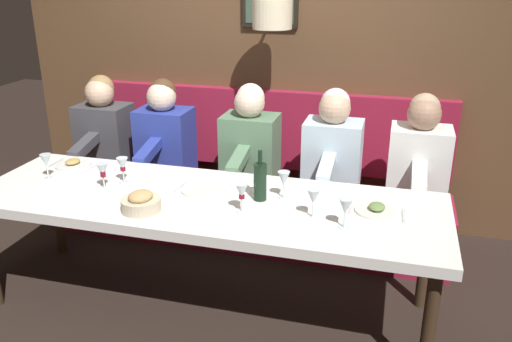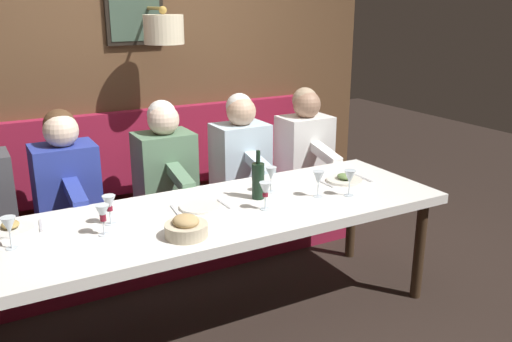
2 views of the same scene
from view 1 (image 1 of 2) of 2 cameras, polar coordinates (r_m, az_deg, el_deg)
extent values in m
plane|color=black|center=(3.48, -5.15, -14.10)|extent=(12.00, 12.00, 0.00)
cube|color=silver|center=(3.13, -5.57, -3.39)|extent=(0.90, 2.79, 0.06)
cylinder|color=#352416|center=(2.85, 18.15, -15.77)|extent=(0.07, 0.07, 0.68)
cylinder|color=#352416|center=(3.44, 17.81, -8.91)|extent=(0.07, 0.07, 0.68)
cylinder|color=#352416|center=(4.15, -20.63, -3.97)|extent=(0.07, 0.07, 0.68)
cube|color=maroon|center=(4.10, -0.94, -4.64)|extent=(0.52, 2.99, 0.45)
cube|color=brown|center=(4.30, 1.23, 13.67)|extent=(0.10, 4.19, 2.90)
cube|color=maroon|center=(4.35, 0.87, 4.61)|extent=(0.10, 2.99, 0.64)
cylinder|color=beige|center=(3.86, 1.77, 16.56)|extent=(0.28, 0.28, 0.20)
cube|color=white|center=(3.77, 17.07, 0.38)|extent=(0.30, 0.40, 0.56)
sphere|color=#A37A60|center=(3.64, 17.70, 5.87)|extent=(0.22, 0.22, 0.22)
sphere|color=tan|center=(3.66, 17.74, 6.45)|extent=(0.20, 0.20, 0.20)
cube|color=white|center=(3.48, 17.19, -0.62)|extent=(0.33, 0.09, 0.14)
cube|color=silver|center=(3.79, 8.22, 1.22)|extent=(0.30, 0.40, 0.56)
sphere|color=#D1A889|center=(3.66, 8.48, 6.71)|extent=(0.22, 0.22, 0.22)
sphere|color=silver|center=(3.68, 8.57, 7.29)|extent=(0.20, 0.20, 0.20)
cube|color=silver|center=(3.50, 7.62, 0.29)|extent=(0.33, 0.09, 0.14)
cube|color=#567A5B|center=(3.90, -0.62, 2.02)|extent=(0.30, 0.40, 0.56)
sphere|color=beige|center=(3.77, -0.72, 7.38)|extent=(0.22, 0.22, 0.22)
sphere|color=silver|center=(3.80, -0.60, 7.93)|extent=(0.20, 0.20, 0.20)
cube|color=#567A5B|center=(3.62, -1.88, 1.19)|extent=(0.33, 0.09, 0.14)
cube|color=#283893|center=(4.13, -9.72, 2.80)|extent=(0.30, 0.40, 0.56)
sphere|color=beige|center=(4.01, -10.17, 7.87)|extent=(0.22, 0.22, 0.22)
sphere|color=#4C331E|center=(4.03, -10.02, 8.39)|extent=(0.20, 0.20, 0.20)
cube|color=#283893|center=(3.87, -11.54, 2.07)|extent=(0.33, 0.09, 0.14)
cube|color=#3D3D42|center=(4.37, -15.91, 3.30)|extent=(0.30, 0.40, 0.56)
sphere|color=#D1A889|center=(4.26, -16.55, 8.08)|extent=(0.22, 0.22, 0.22)
sphere|color=#937047|center=(4.27, -16.39, 8.57)|extent=(0.20, 0.20, 0.20)
cube|color=#3D3D42|center=(4.12, -17.99, 2.62)|extent=(0.33, 0.09, 0.14)
cylinder|color=silver|center=(3.00, 12.88, -4.20)|extent=(0.24, 0.24, 0.01)
ellipsoid|color=#668447|center=(2.99, 12.92, -3.76)|extent=(0.11, 0.09, 0.04)
cube|color=silver|center=(2.98, 15.64, -4.69)|extent=(0.17, 0.02, 0.01)
cube|color=silver|center=(3.02, 10.15, -3.84)|extent=(0.18, 0.02, 0.01)
cylinder|color=silver|center=(3.80, -19.12, 0.62)|extent=(0.24, 0.24, 0.01)
ellipsoid|color=#AD8E4C|center=(3.80, -19.16, 0.98)|extent=(0.11, 0.09, 0.04)
cube|color=silver|center=(3.71, -17.42, 0.26)|extent=(0.17, 0.03, 0.01)
cube|color=silver|center=(3.90, -20.72, 0.85)|extent=(0.18, 0.02, 0.01)
cylinder|color=silver|center=(3.20, -5.94, -2.07)|extent=(0.24, 0.24, 0.01)
cube|color=silver|center=(3.14, -3.60, -2.55)|extent=(0.17, 0.02, 0.01)
cube|color=silver|center=(3.27, -8.19, -1.72)|extent=(0.18, 0.03, 0.01)
cylinder|color=silver|center=(3.63, -21.47, -0.73)|extent=(0.06, 0.06, 0.00)
cylinder|color=silver|center=(3.62, -21.55, -0.15)|extent=(0.01, 0.01, 0.07)
cone|color=silver|center=(3.59, -21.72, 1.04)|extent=(0.07, 0.07, 0.08)
cylinder|color=silver|center=(3.36, -16.03, -1.81)|extent=(0.06, 0.06, 0.00)
cylinder|color=silver|center=(3.34, -16.10, -1.19)|extent=(0.01, 0.01, 0.07)
cone|color=silver|center=(3.31, -16.23, 0.09)|extent=(0.07, 0.07, 0.08)
cylinder|color=maroon|center=(3.32, -16.19, -0.31)|extent=(0.03, 0.03, 0.03)
cylinder|color=silver|center=(2.93, -1.54, -4.34)|extent=(0.06, 0.06, 0.00)
cylinder|color=silver|center=(2.91, -1.55, -3.64)|extent=(0.01, 0.01, 0.07)
cone|color=silver|center=(2.88, -1.56, -2.19)|extent=(0.07, 0.07, 0.08)
cylinder|color=maroon|center=(2.90, -1.55, -2.79)|extent=(0.03, 0.03, 0.02)
cylinder|color=silver|center=(2.88, 6.11, -4.96)|extent=(0.06, 0.06, 0.00)
cylinder|color=silver|center=(2.86, 6.14, -4.25)|extent=(0.01, 0.01, 0.07)
cone|color=silver|center=(2.83, 6.20, -2.79)|extent=(0.07, 0.07, 0.08)
cylinder|color=silver|center=(3.10, 2.96, -2.88)|extent=(0.06, 0.06, 0.00)
cylinder|color=silver|center=(3.09, 2.98, -2.21)|extent=(0.01, 0.01, 0.07)
cone|color=silver|center=(3.06, 3.01, -0.83)|extent=(0.07, 0.07, 0.08)
cylinder|color=silver|center=(2.79, 9.46, -6.02)|extent=(0.06, 0.06, 0.00)
cylinder|color=silver|center=(2.77, 9.51, -5.29)|extent=(0.01, 0.01, 0.07)
cone|color=silver|center=(2.74, 9.61, -3.79)|extent=(0.07, 0.07, 0.08)
cylinder|color=silver|center=(3.42, -14.04, -1.17)|extent=(0.06, 0.06, 0.00)
cylinder|color=silver|center=(3.41, -14.09, -0.55)|extent=(0.01, 0.01, 0.07)
cone|color=silver|center=(3.38, -14.21, 0.71)|extent=(0.07, 0.07, 0.08)
cylinder|color=maroon|center=(3.39, -14.17, 0.22)|extent=(0.03, 0.03, 0.02)
cylinder|color=black|center=(3.03, 0.44, -1.20)|extent=(0.08, 0.08, 0.22)
cylinder|color=black|center=(2.98, 0.45, 1.47)|extent=(0.03, 0.03, 0.08)
cylinder|color=beige|center=(3.00, -12.29, -3.56)|extent=(0.22, 0.22, 0.07)
ellipsoid|color=tan|center=(2.98, -12.36, -2.69)|extent=(0.15, 0.13, 0.06)
camera|label=2|loc=(2.26, -74.94, 2.78)|focal=38.34mm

